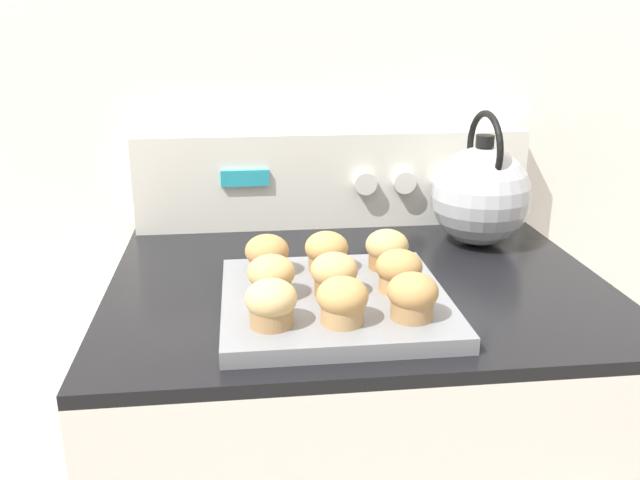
# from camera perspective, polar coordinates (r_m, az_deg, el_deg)

# --- Properties ---
(wall_back) EXTENTS (8.00, 0.05, 2.40)m
(wall_back) POSITION_cam_1_polar(r_m,az_deg,el_deg) (1.30, 0.84, 14.19)
(wall_back) COLOR white
(wall_back) RESTS_ON ground_plane
(control_panel) EXTENTS (0.73, 0.07, 0.18)m
(control_panel) POSITION_cam_1_polar(r_m,az_deg,el_deg) (1.28, 1.22, 5.13)
(control_panel) COLOR silver
(control_panel) RESTS_ON stove_range
(muffin_pan) EXTENTS (0.30, 0.30, 0.02)m
(muffin_pan) POSITION_cam_1_polar(r_m,az_deg,el_deg) (0.93, 1.22, -5.19)
(muffin_pan) COLOR slate
(muffin_pan) RESTS_ON stove_range
(muffin_r0_c0) EXTENTS (0.06, 0.06, 0.06)m
(muffin_r0_c0) POSITION_cam_1_polar(r_m,az_deg,el_deg) (0.83, -4.13, -5.32)
(muffin_r0_c0) COLOR #A37A4C
(muffin_r0_c0) RESTS_ON muffin_pan
(muffin_r0_c1) EXTENTS (0.06, 0.06, 0.06)m
(muffin_r0_c1) POSITION_cam_1_polar(r_m,az_deg,el_deg) (0.83, 1.90, -5.12)
(muffin_r0_c1) COLOR tan
(muffin_r0_c1) RESTS_ON muffin_pan
(muffin_r0_c2) EXTENTS (0.06, 0.06, 0.06)m
(muffin_r0_c2) POSITION_cam_1_polar(r_m,az_deg,el_deg) (0.85, 7.80, -4.70)
(muffin_r0_c2) COLOR #A37A4C
(muffin_r0_c2) RESTS_ON muffin_pan
(muffin_r1_c0) EXTENTS (0.06, 0.06, 0.06)m
(muffin_r1_c0) POSITION_cam_1_polar(r_m,az_deg,el_deg) (0.91, -4.12, -3.09)
(muffin_r1_c0) COLOR tan
(muffin_r1_c0) RESTS_ON muffin_pan
(muffin_r1_c1) EXTENTS (0.06, 0.06, 0.06)m
(muffin_r1_c1) POSITION_cam_1_polar(r_m,az_deg,el_deg) (0.91, 1.20, -2.91)
(muffin_r1_c1) COLOR olive
(muffin_r1_c1) RESTS_ON muffin_pan
(muffin_r1_c2) EXTENTS (0.06, 0.06, 0.06)m
(muffin_r1_c2) POSITION_cam_1_polar(r_m,az_deg,el_deg) (0.93, 6.65, -2.60)
(muffin_r1_c2) COLOR tan
(muffin_r1_c2) RESTS_ON muffin_pan
(muffin_r2_c0) EXTENTS (0.06, 0.06, 0.06)m
(muffin_r2_c0) POSITION_cam_1_polar(r_m,az_deg,el_deg) (0.99, -4.48, -1.24)
(muffin_r2_c0) COLOR tan
(muffin_r2_c0) RESTS_ON muffin_pan
(muffin_r2_c1) EXTENTS (0.06, 0.06, 0.06)m
(muffin_r2_c1) POSITION_cam_1_polar(r_m,az_deg,el_deg) (1.00, 0.55, -0.97)
(muffin_r2_c1) COLOR #A37A4C
(muffin_r2_c1) RESTS_ON muffin_pan
(muffin_r2_c2) EXTENTS (0.06, 0.06, 0.06)m
(muffin_r2_c2) POSITION_cam_1_polar(r_m,az_deg,el_deg) (1.01, 5.66, -0.77)
(muffin_r2_c2) COLOR olive
(muffin_r2_c2) RESTS_ON muffin_pan
(tea_kettle) EXTENTS (0.17, 0.21, 0.23)m
(tea_kettle) POSITION_cam_1_polar(r_m,az_deg,el_deg) (1.20, 13.37, 3.79)
(tea_kettle) COLOR #ADAFB5
(tea_kettle) RESTS_ON stove_range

